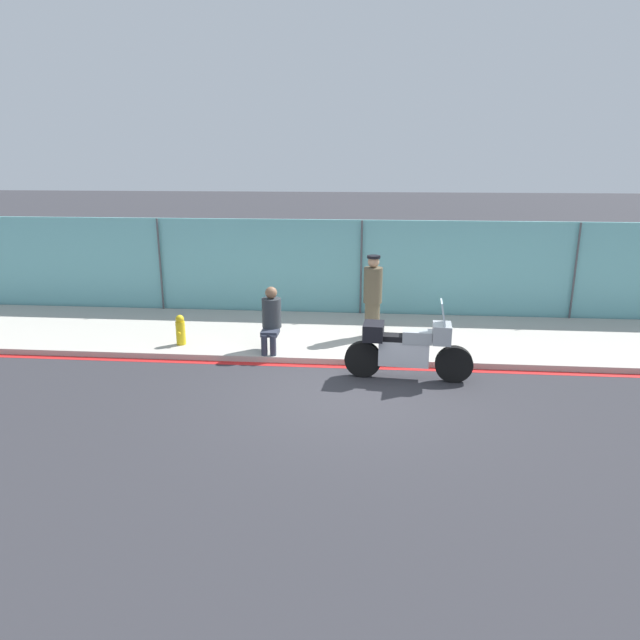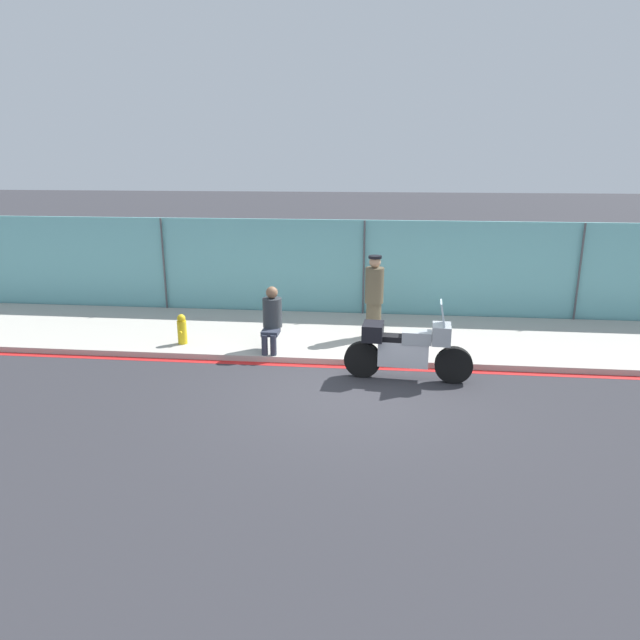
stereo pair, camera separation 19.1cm
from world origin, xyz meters
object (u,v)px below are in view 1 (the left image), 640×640
(person_seated_on_curb, at_px, (271,316))
(officer_standing, at_px, (373,296))
(motorcycle, at_px, (407,348))
(fire_hydrant, at_px, (180,330))

(person_seated_on_curb, bearing_deg, officer_standing, 28.23)
(motorcycle, relative_size, person_seated_on_curb, 1.78)
(motorcycle, bearing_deg, officer_standing, 110.65)
(person_seated_on_curb, bearing_deg, fire_hydrant, 175.05)
(motorcycle, distance_m, officer_standing, 2.28)
(fire_hydrant, bearing_deg, person_seated_on_curb, -4.95)
(person_seated_on_curb, xyz_separation_m, fire_hydrant, (-1.95, 0.17, -0.40))
(motorcycle, xyz_separation_m, officer_standing, (-0.63, 2.15, 0.43))
(officer_standing, bearing_deg, fire_hydrant, -167.00)
(fire_hydrant, bearing_deg, officer_standing, 13.00)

